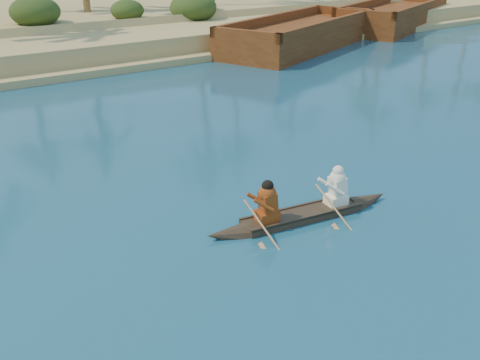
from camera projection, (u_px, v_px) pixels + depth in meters
sandy_embankment at (57, 9)px, 47.52m from camera, size 150.00×51.00×1.50m
shrub_cluster at (132, 20)px, 35.85m from camera, size 100.00×6.00×2.40m
canoe at (302, 209)px, 12.60m from camera, size 4.97×1.46×1.36m
barge_mid at (301, 35)px, 33.03m from camera, size 13.74×8.68×2.17m
barge_right at (394, 17)px, 40.87m from camera, size 14.13×9.09×2.24m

